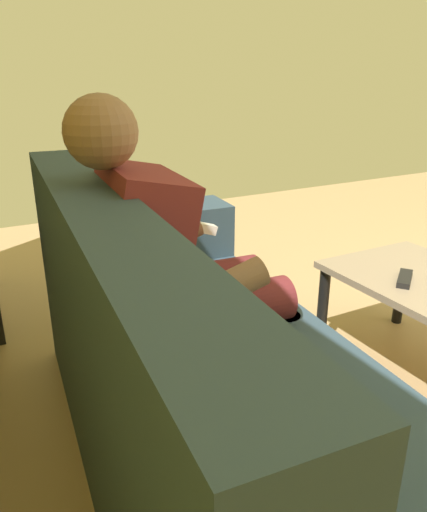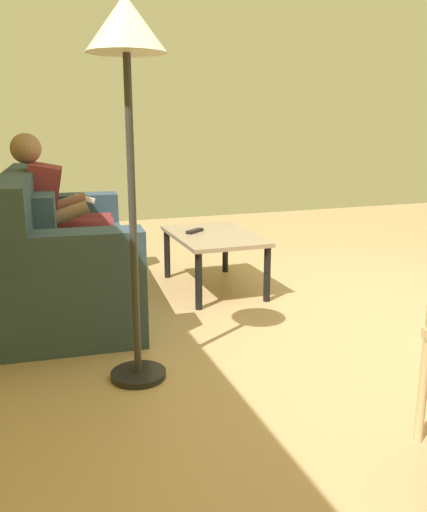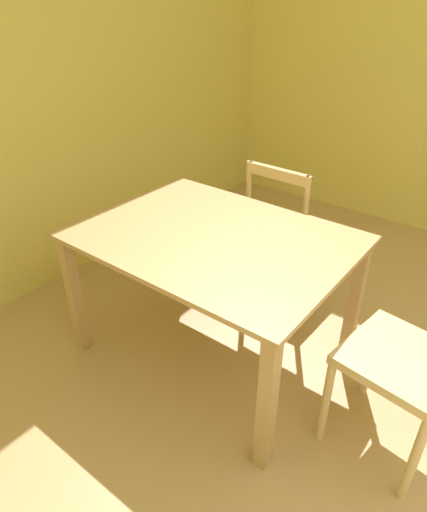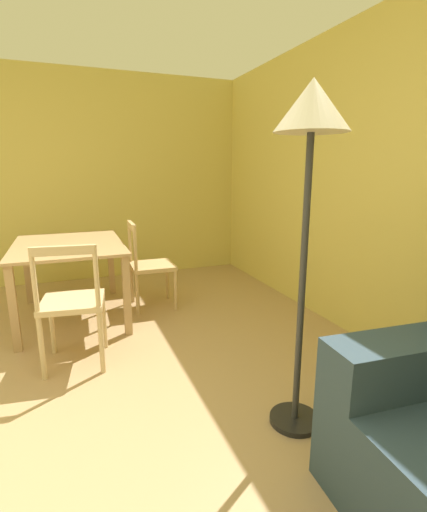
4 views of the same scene
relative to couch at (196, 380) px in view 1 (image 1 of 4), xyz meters
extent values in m
cube|color=#2D4251|center=(0.00, -0.06, -0.13)|extent=(1.92, 0.96, 0.45)
cube|color=#2D4251|center=(0.02, 0.25, 0.34)|extent=(1.88, 0.35, 0.49)
cube|color=#2D4251|center=(0.81, -0.12, 0.21)|extent=(0.30, 0.83, 0.23)
cube|color=#365165|center=(-0.14, 0.10, 0.28)|extent=(0.41, 0.17, 0.36)
cube|color=maroon|center=(0.22, 0.10, 0.36)|extent=(0.42, 0.35, 0.56)
sphere|color=#8C664C|center=(0.23, 0.17, 0.73)|extent=(0.21, 0.21, 0.21)
cylinder|color=maroon|center=(0.09, -0.16, 0.17)|extent=(0.18, 0.45, 0.15)
cylinder|color=#8C664C|center=(0.07, -0.38, -0.13)|extent=(0.11, 0.11, 0.45)
cube|color=black|center=(0.07, -0.46, -0.31)|extent=(0.12, 0.25, 0.08)
cylinder|color=maroon|center=(0.31, -0.18, 0.17)|extent=(0.18, 0.45, 0.15)
cylinder|color=#8C664C|center=(0.29, -0.40, -0.13)|extent=(0.11, 0.11, 0.45)
cube|color=black|center=(0.28, -0.48, -0.31)|extent=(0.12, 0.25, 0.08)
cylinder|color=#8C664C|center=(-0.04, -0.03, 0.30)|extent=(0.12, 0.36, 0.19)
cylinder|color=#8C664C|center=(0.46, -0.07, 0.30)|extent=(0.12, 0.36, 0.19)
cube|color=white|center=(0.44, -0.23, 0.34)|extent=(0.05, 0.16, 0.08)
cylinder|color=black|center=(0.43, -1.39, -0.15)|extent=(0.05, 0.05, 0.40)
cylinder|color=black|center=(0.43, -0.87, -0.15)|extent=(0.05, 0.05, 0.40)
cube|color=black|center=(0.11, -1.01, 0.09)|extent=(0.14, 0.17, 0.02)
camera|label=1|loc=(-1.16, 0.56, 0.89)|focal=34.50mm
camera|label=2|loc=(-3.77, 0.22, 0.90)|focal=37.64mm
camera|label=3|loc=(-2.24, -2.85, 1.35)|focal=31.15mm
camera|label=4|loc=(0.25, -1.35, 1.04)|focal=26.17mm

